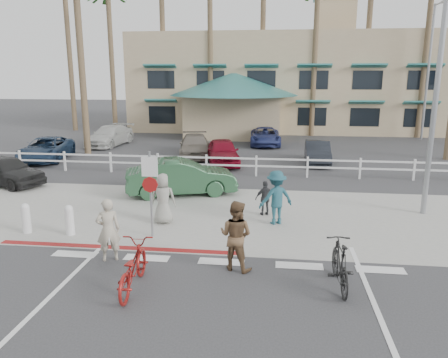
# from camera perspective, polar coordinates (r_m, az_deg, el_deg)

# --- Properties ---
(ground) EXTENTS (140.00, 140.00, 0.00)m
(ground) POSITION_cam_1_polar(r_m,az_deg,el_deg) (11.01, -0.75, -12.10)
(ground) COLOR #333335
(bike_path) EXTENTS (12.00, 16.00, 0.01)m
(bike_path) POSITION_cam_1_polar(r_m,az_deg,el_deg) (9.27, -2.49, -17.40)
(bike_path) COLOR #333335
(bike_path) RESTS_ON ground
(sidewalk_plaza) EXTENTS (22.00, 7.00, 0.01)m
(sidewalk_plaza) POSITION_cam_1_polar(r_m,az_deg,el_deg) (15.16, 1.54, -4.73)
(sidewalk_plaza) COLOR gray
(sidewalk_plaza) RESTS_ON ground
(cross_street) EXTENTS (40.00, 5.00, 0.01)m
(cross_street) POSITION_cam_1_polar(r_m,az_deg,el_deg) (18.99, 2.70, -0.96)
(cross_street) COLOR #333335
(cross_street) RESTS_ON ground
(parking_lot) EXTENTS (50.00, 16.00, 0.01)m
(parking_lot) POSITION_cam_1_polar(r_m,az_deg,el_deg) (28.27, 4.17, 3.85)
(parking_lot) COLOR #333335
(parking_lot) RESTS_ON ground
(curb_red) EXTENTS (7.00, 0.25, 0.02)m
(curb_red) POSITION_cam_1_polar(r_m,az_deg,el_deg) (12.78, -13.61, -8.70)
(curb_red) COLOR maroon
(curb_red) RESTS_ON ground
(rail_fence) EXTENTS (29.40, 0.16, 1.00)m
(rail_fence) POSITION_cam_1_polar(r_m,az_deg,el_deg) (20.79, 4.51, 1.70)
(rail_fence) COLOR silver
(rail_fence) RESTS_ON ground
(building) EXTENTS (28.00, 16.00, 11.30)m
(building) POSITION_cam_1_polar(r_m,az_deg,el_deg) (40.84, 8.18, 14.71)
(building) COLOR tan
(building) RESTS_ON ground
(sign_post) EXTENTS (0.50, 0.10, 2.90)m
(sign_post) POSITION_cam_1_polar(r_m,az_deg,el_deg) (13.00, -9.55, -1.41)
(sign_post) COLOR gray
(sign_post) RESTS_ON ground
(bollard_0) EXTENTS (0.26, 0.26, 0.95)m
(bollard_0) POSITION_cam_1_polar(r_m,az_deg,el_deg) (14.01, -19.52, -5.09)
(bollard_0) COLOR silver
(bollard_0) RESTS_ON ground
(bollard_1) EXTENTS (0.26, 0.26, 0.95)m
(bollard_1) POSITION_cam_1_polar(r_m,az_deg,el_deg) (14.68, -24.44, -4.70)
(bollard_1) COLOR silver
(bollard_1) RESTS_ON ground
(streetlight_0) EXTENTS (0.60, 2.00, 9.00)m
(streetlight_0) POSITION_cam_1_polar(r_m,az_deg,el_deg) (16.17, 26.11, 11.28)
(streetlight_0) COLOR gray
(streetlight_0) RESTS_ON ground
(streetlight_1) EXTENTS (0.60, 2.00, 9.50)m
(streetlight_1) POSITION_cam_1_polar(r_m,az_deg,el_deg) (35.47, 25.09, 12.33)
(streetlight_1) COLOR gray
(streetlight_1) RESTS_ON ground
(palm_0) EXTENTS (4.00, 4.00, 15.00)m
(palm_0) POSITION_cam_1_polar(r_m,az_deg,el_deg) (39.90, -19.67, 16.77)
(palm_0) COLOR #1D491C
(palm_0) RESTS_ON ground
(palm_1) EXTENTS (4.00, 4.00, 13.00)m
(palm_1) POSITION_cam_1_polar(r_m,az_deg,el_deg) (37.34, -14.52, 15.84)
(palm_1) COLOR #1D491C
(palm_1) RESTS_ON ground
(palm_2) EXTENTS (4.00, 4.00, 16.00)m
(palm_2) POSITION_cam_1_polar(r_m,az_deg,el_deg) (37.17, -8.02, 18.46)
(palm_2) COLOR #1D491C
(palm_2) RESTS_ON ground
(palm_3) EXTENTS (4.00, 4.00, 14.00)m
(palm_3) POSITION_cam_1_polar(r_m,az_deg,el_deg) (35.31, -1.81, 17.22)
(palm_3) COLOR #1D491C
(palm_3) RESTS_ON ground
(palm_4) EXTENTS (4.00, 4.00, 15.00)m
(palm_4) POSITION_cam_1_polar(r_m,az_deg,el_deg) (35.96, 5.07, 17.91)
(palm_4) COLOR #1D491C
(palm_4) RESTS_ON ground
(palm_5) EXTENTS (4.00, 4.00, 13.00)m
(palm_5) POSITION_cam_1_polar(r_m,az_deg,el_deg) (34.97, 11.81, 16.16)
(palm_5) COLOR #1D491C
(palm_5) RESTS_ON ground
(palm_6) EXTENTS (4.00, 4.00, 17.00)m
(palm_6) POSITION_cam_1_polar(r_m,az_deg,el_deg) (36.63, 18.43, 18.79)
(palm_6) COLOR #1D491C
(palm_6) RESTS_ON ground
(palm_7) EXTENTS (4.00, 4.00, 14.00)m
(palm_7) POSITION_cam_1_polar(r_m,az_deg,el_deg) (36.49, 24.97, 15.89)
(palm_7) COLOR #1D491C
(palm_7) RESTS_ON ground
(palm_10) EXTENTS (4.00, 4.00, 12.00)m
(palm_10) POSITION_cam_1_polar(r_m,az_deg,el_deg) (27.33, -18.24, 15.53)
(palm_10) COLOR #1D491C
(palm_10) RESTS_ON ground
(bike_red) EXTENTS (0.81, 2.08, 1.08)m
(bike_red) POSITION_cam_1_polar(r_m,az_deg,el_deg) (10.21, -11.88, -11.22)
(bike_red) COLOR maroon
(bike_red) RESTS_ON ground
(rider_red) EXTENTS (0.73, 0.62, 1.68)m
(rider_red) POSITION_cam_1_polar(r_m,az_deg,el_deg) (11.75, -14.89, -6.43)
(rider_red) COLOR #AFA48F
(rider_red) RESTS_ON ground
(bike_black) EXTENTS (0.62, 1.92, 1.14)m
(bike_black) POSITION_cam_1_polar(r_m,az_deg,el_deg) (10.42, 14.92, -10.69)
(bike_black) COLOR black
(bike_black) RESTS_ON ground
(rider_black) EXTENTS (1.04, 0.92, 1.78)m
(rider_black) POSITION_cam_1_polar(r_m,az_deg,el_deg) (10.85, 1.56, -7.39)
(rider_black) COLOR brown
(rider_black) RESTS_ON ground
(pedestrian_a) EXTENTS (1.32, 1.09, 1.77)m
(pedestrian_a) POSITION_cam_1_polar(r_m,az_deg,el_deg) (14.17, 6.82, -2.42)
(pedestrian_a) COLOR #1D4B57
(pedestrian_a) RESTS_ON ground
(pedestrian_child) EXTENTS (0.77, 0.50, 1.22)m
(pedestrian_child) POSITION_cam_1_polar(r_m,az_deg,el_deg) (15.06, 5.42, -2.52)
(pedestrian_child) COLOR #333437
(pedestrian_child) RESTS_ON ground
(pedestrian_b) EXTENTS (0.87, 0.62, 1.67)m
(pedestrian_b) POSITION_cam_1_polar(r_m,az_deg,el_deg) (14.28, -7.97, -2.56)
(pedestrian_b) COLOR gray
(pedestrian_b) RESTS_ON ground
(car_white_sedan) EXTENTS (4.65, 2.78, 1.45)m
(car_white_sedan) POSITION_cam_1_polar(r_m,az_deg,el_deg) (17.64, -5.60, 0.26)
(car_white_sedan) COLOR #254B2F
(car_white_sedan) RESTS_ON ground
(car_red_compact) EXTENTS (4.13, 2.86, 1.31)m
(car_red_compact) POSITION_cam_1_polar(r_m,az_deg,el_deg) (21.36, -26.58, 1.03)
(car_red_compact) COLOR black
(car_red_compact) RESTS_ON ground
(lot_car_0) EXTENTS (2.84, 4.89, 1.28)m
(lot_car_0) POSITION_cam_1_polar(r_m,az_deg,el_deg) (26.62, -22.20, 3.66)
(lot_car_0) COLOR #182A45
(lot_car_0) RESTS_ON ground
(lot_car_1) EXTENTS (2.55, 4.61, 1.26)m
(lot_car_1) POSITION_cam_1_polar(r_m,az_deg,el_deg) (25.83, -3.84, 4.35)
(lot_car_1) COLOR #70675D
(lot_car_1) RESTS_ON ground
(lot_car_2) EXTENTS (2.41, 4.24, 1.36)m
(lot_car_2) POSITION_cam_1_polar(r_m,az_deg,el_deg) (23.52, -0.18, 3.58)
(lot_car_2) COLOR maroon
(lot_car_2) RESTS_ON ground
(lot_car_3) EXTENTS (1.36, 3.70, 1.21)m
(lot_car_3) POSITION_cam_1_polar(r_m,az_deg,el_deg) (24.23, 12.11, 3.39)
(lot_car_3) COLOR black
(lot_car_3) RESTS_ON ground
(lot_car_4) EXTENTS (2.39, 4.78, 1.33)m
(lot_car_4) POSITION_cam_1_polar(r_m,az_deg,el_deg) (30.78, -14.72, 5.49)
(lot_car_4) COLOR beige
(lot_car_4) RESTS_ON ground
(lot_car_5) EXTENTS (2.22, 4.42, 1.20)m
(lot_car_5) POSITION_cam_1_polar(r_m,az_deg,el_deg) (30.07, 5.41, 5.57)
(lot_car_5) COLOR navy
(lot_car_5) RESTS_ON ground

